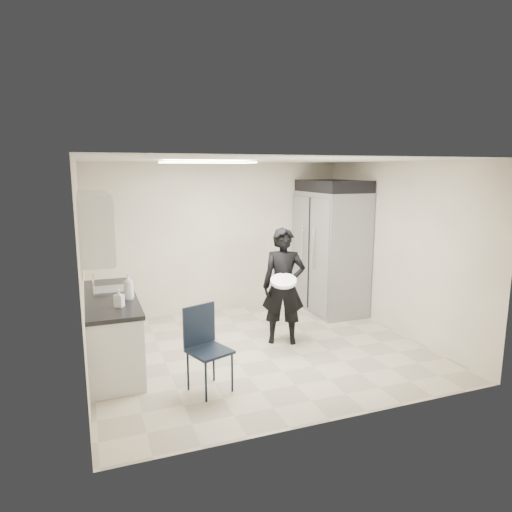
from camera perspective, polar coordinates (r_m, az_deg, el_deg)
name	(u,v)px	position (r m, az deg, el deg)	size (l,w,h in m)	color
floor	(260,349)	(6.53, 0.45, -11.54)	(4.50, 4.50, 0.00)	#BAAC92
ceiling	(260,160)	(6.04, 0.49, 11.92)	(4.50, 4.50, 0.00)	silver
back_wall	(219,238)	(8.03, -4.67, 2.29)	(4.50, 4.50, 0.00)	beige
left_wall	(82,271)	(5.76, -20.92, -1.75)	(4.00, 4.00, 0.00)	beige
right_wall	(398,248)	(7.26, 17.28, 0.94)	(4.00, 4.00, 0.00)	beige
ceiling_panel	(207,162)	(6.24, -6.12, 11.55)	(1.20, 0.60, 0.02)	white
lower_counter	(112,332)	(6.19, -17.57, -9.07)	(0.60, 1.90, 0.86)	silver
countertop	(110,298)	(6.06, -17.81, -5.01)	(0.64, 1.95, 0.05)	black
sink	(110,294)	(6.30, -17.74, -4.54)	(0.42, 0.40, 0.14)	gray
faucet	(93,284)	(6.26, -19.65, -3.34)	(0.02, 0.02, 0.24)	silver
upper_cabinets	(94,224)	(5.88, -19.55, 3.77)	(0.35, 1.80, 0.75)	silver
towel_dispenser	(89,230)	(7.04, -20.20, 3.10)	(0.22, 0.30, 0.35)	black
notice_sticker_left	(83,276)	(5.87, -20.81, -2.31)	(0.00, 0.12, 0.07)	yellow
notice_sticker_right	(83,275)	(6.08, -20.79, -2.27)	(0.00, 0.12, 0.07)	yellow
commercial_fridge	(331,252)	(8.11, 9.33, 0.48)	(0.80, 1.35, 2.10)	gray
fridge_compressor	(333,186)	(7.99, 9.58, 8.62)	(0.80, 1.35, 0.20)	black
folding_chair	(210,351)	(5.24, -5.82, -11.79)	(0.42, 0.42, 0.94)	black
man_tuxedo	(284,286)	(6.54, 3.47, -3.80)	(0.61, 0.41, 1.67)	black
bucket_lid	(284,281)	(6.26, 3.46, -3.14)	(0.36, 0.36, 0.04)	white
soap_bottle_a	(128,286)	(5.79, -15.66, -3.69)	(0.13, 0.13, 0.33)	white
soap_bottle_b	(119,298)	(5.53, -16.76, -5.03)	(0.10, 0.10, 0.21)	#A7A5B1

